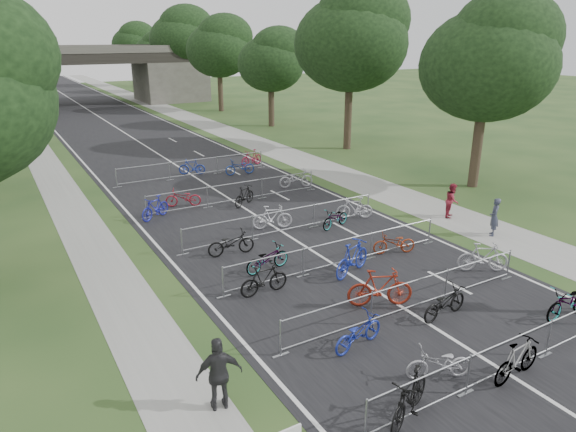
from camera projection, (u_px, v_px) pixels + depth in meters
name	position (u px, v px, depth m)	size (l,w,h in m)	color
road	(108.00, 123.00, 50.82)	(11.00, 140.00, 0.01)	black
sidewalk_right	(185.00, 116.00, 54.63)	(3.00, 140.00, 0.01)	gray
sidewalk_left	(24.00, 129.00, 47.25)	(2.00, 140.00, 0.01)	gray
lane_markings	(108.00, 123.00, 50.82)	(0.12, 140.00, 0.00)	silver
overpass_bridge	(78.00, 76.00, 61.86)	(31.00, 8.00, 7.05)	#4B4A43
tree_right_0	(490.00, 60.00, 27.03)	(7.17, 7.17, 10.93)	#33261C
tree_right_1	(353.00, 39.00, 36.47)	(8.18, 8.18, 12.47)	#33261C
tree_right_2	(272.00, 61.00, 46.89)	(6.16, 6.16, 9.39)	#33261C
tree_right_3	(220.00, 47.00, 56.34)	(7.17, 7.17, 10.93)	#33261C
tree_right_4	(182.00, 38.00, 65.78)	(8.18, 8.18, 12.47)	#33261C
tree_right_5	(156.00, 51.00, 76.20)	(6.16, 6.16, 9.39)	#33261C
tree_right_6	(134.00, 43.00, 85.64)	(7.17, 7.17, 10.93)	#33261C
barrier_row_1	(511.00, 356.00, 12.87)	(9.70, 0.08, 1.10)	#919498
barrier_row_2	(410.00, 296.00, 15.80)	(9.70, 0.08, 1.10)	#919498
barrier_row_3	(338.00, 254.00, 18.89)	(9.70, 0.08, 1.10)	#919498
barrier_row_4	(284.00, 222.00, 22.15)	(9.70, 0.08, 1.10)	#919498
barrier_row_5	(235.00, 193.00, 26.22)	(9.70, 0.08, 1.10)	#919498
barrier_row_6	(194.00, 168.00, 31.10)	(9.70, 0.08, 1.10)	#919498
bike_4	(410.00, 397.00, 11.33)	(0.55, 1.95, 1.17)	black
bike_5	(439.00, 364.00, 12.72)	(0.58, 1.68, 0.88)	#A5A5AD
bike_6	(517.00, 360.00, 12.69)	(0.51, 1.82, 1.09)	#919498
bike_7	(569.00, 302.00, 15.50)	(0.68, 1.95, 1.02)	#919498
bike_8	(358.00, 332.00, 14.00)	(0.63, 1.80, 0.94)	#1B2A97
bike_9	(380.00, 288.00, 16.13)	(0.59, 2.09, 1.25)	maroon
bike_10	(445.00, 303.00, 15.52)	(0.65, 1.86, 0.98)	black
bike_11	(483.00, 258.00, 18.53)	(0.52, 1.84, 1.11)	#A7A7AE
bike_12	(264.00, 280.00, 16.91)	(0.49, 1.74, 1.04)	black
bike_13	(267.00, 259.00, 18.61)	(0.64, 1.84, 0.97)	#919498
bike_14	(352.00, 258.00, 18.30)	(0.59, 2.09, 1.26)	#1C2E9F
bike_15	(394.00, 243.00, 20.10)	(0.60, 1.71, 0.90)	maroon
bike_16	(231.00, 243.00, 19.97)	(0.65, 1.87, 0.98)	black
bike_17	(272.00, 217.00, 22.67)	(0.51, 1.80, 1.08)	#B5B5BD
bike_18	(336.00, 218.00, 22.84)	(0.60, 1.71, 0.90)	#919498
bike_19	(354.00, 208.00, 23.96)	(0.48, 1.72, 1.03)	#A5A5AD
bike_20	(155.00, 208.00, 23.95)	(0.51, 1.79, 1.08)	#1C1F9C
bike_21	(183.00, 198.00, 25.67)	(0.61, 1.75, 0.92)	maroon
bike_22	(244.00, 196.00, 25.81)	(0.49, 1.72, 1.03)	black
bike_23	(296.00, 179.00, 28.96)	(0.67, 1.92, 1.01)	#B5B4BD
bike_25	(192.00, 167.00, 31.61)	(0.46, 1.63, 0.98)	navy
bike_26	(240.00, 167.00, 31.58)	(0.65, 1.85, 0.97)	navy
bike_27	(252.00, 158.00, 33.80)	(0.50, 1.75, 1.05)	maroon
pedestrian_a	(494.00, 217.00, 21.83)	(0.60, 0.40, 1.65)	#303448
pedestrian_b	(452.00, 201.00, 24.09)	(0.79, 0.61, 1.62)	maroon
pedestrian_c	(219.00, 374.00, 11.57)	(1.07, 0.44, 1.82)	#29292C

